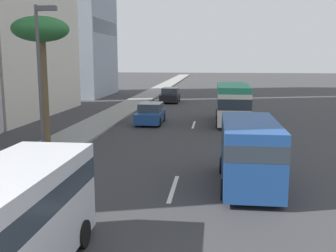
{
  "coord_description": "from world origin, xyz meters",
  "views": [
    {
      "loc": [
        -2.15,
        -1.48,
        4.89
      ],
      "look_at": [
        19.7,
        1.06,
        1.12
      ],
      "focal_mm": 42.86,
      "sensor_mm": 36.0,
      "label": 1
    }
  ],
  "objects": [
    {
      "name": "street_lamp",
      "position": [
        14.54,
        5.97,
        4.42
      ],
      "size": [
        0.24,
        0.97,
        6.93
      ],
      "color": "#4C4C51",
      "rests_on": "sidewalk_right"
    },
    {
      "name": "minibus_second",
      "position": [
        28.0,
        -2.83,
        1.6
      ],
      "size": [
        6.93,
        2.41,
        2.9
      ],
      "color": "silver",
      "rests_on": "ground_plane"
    },
    {
      "name": "car_lead",
      "position": [
        27.22,
        3.25,
        0.73
      ],
      "size": [
        4.05,
        1.87,
        1.54
      ],
      "rotation": [
        0.0,
        0.0,
        3.14
      ],
      "color": "#1E478C",
      "rests_on": "ground_plane"
    },
    {
      "name": "lane_stripe_mid",
      "position": [
        12.3,
        0.0,
        0.01
      ],
      "size": [
        3.2,
        0.16,
        0.01
      ],
      "primitive_type": "cube",
      "color": "silver",
      "rests_on": "ground_plane"
    },
    {
      "name": "van_fourth",
      "position": [
        5.84,
        2.84,
        1.46
      ],
      "size": [
        4.99,
        2.18,
        2.56
      ],
      "rotation": [
        0.0,
        0.0,
        3.14
      ],
      "color": "silver",
      "rests_on": "ground_plane"
    },
    {
      "name": "van_fifth",
      "position": [
        12.97,
        -2.84,
        1.44
      ],
      "size": [
        5.32,
        2.17,
        2.52
      ],
      "color": "#1E478C",
      "rests_on": "ground_plane"
    },
    {
      "name": "car_third",
      "position": [
        41.85,
        3.4,
        0.76
      ],
      "size": [
        4.19,
        1.95,
        1.59
      ],
      "rotation": [
        0.0,
        0.0,
        3.14
      ],
      "color": "black",
      "rests_on": "ground_plane"
    },
    {
      "name": "palm_tree",
      "position": [
        18.51,
        7.67,
        6.05
      ],
      "size": [
        2.98,
        2.98,
        6.89
      ],
      "color": "brown",
      "rests_on": "sidewalk_right"
    },
    {
      "name": "lane_stripe_far",
      "position": [
        26.97,
        0.0,
        0.01
      ],
      "size": [
        3.2,
        0.16,
        0.01
      ],
      "primitive_type": "cube",
      "color": "silver",
      "rests_on": "ground_plane"
    },
    {
      "name": "sidewalk_right",
      "position": [
        31.5,
        7.09,
        0.07
      ],
      "size": [
        162.0,
        2.83,
        0.15
      ],
      "primitive_type": "cube",
      "color": "gray",
      "rests_on": "ground_plane"
    },
    {
      "name": "ground_plane",
      "position": [
        31.5,
        0.0,
        0.0
      ],
      "size": [
        198.0,
        198.0,
        0.0
      ],
      "primitive_type": "plane",
      "color": "#38383A"
    }
  ]
}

